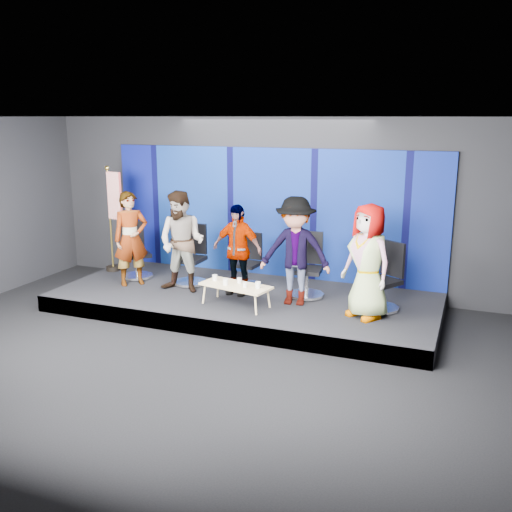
# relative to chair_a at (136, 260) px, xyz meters

# --- Properties ---
(ground) EXTENTS (10.00, 10.00, 0.00)m
(ground) POSITION_rel_chair_a_xyz_m (2.49, -2.75, -0.67)
(ground) COLOR black
(ground) RESTS_ON ground
(room_walls) EXTENTS (10.02, 8.02, 3.51)m
(room_walls) POSITION_rel_chair_a_xyz_m (2.49, -2.75, 1.76)
(room_walls) COLOR black
(room_walls) RESTS_ON ground
(riser) EXTENTS (7.00, 3.00, 0.30)m
(riser) POSITION_rel_chair_a_xyz_m (2.49, -0.25, -0.52)
(riser) COLOR black
(riser) RESTS_ON ground
(backdrop) EXTENTS (7.00, 0.08, 2.60)m
(backdrop) POSITION_rel_chair_a_xyz_m (2.49, 1.20, 0.93)
(backdrop) COLOR #070853
(backdrop) RESTS_ON riser
(chair_a) EXTENTS (0.90, 0.90, 1.13)m
(chair_a) POSITION_rel_chair_a_xyz_m (0.00, 0.00, 0.00)
(chair_a) COLOR silver
(chair_a) RESTS_ON riser
(panelist_a) EXTENTS (0.77, 0.78, 1.82)m
(panelist_a) POSITION_rel_chair_a_xyz_m (0.21, -0.46, 0.54)
(panelist_a) COLOR black
(panelist_a) RESTS_ON riser
(chair_b) EXTENTS (0.66, 0.66, 1.17)m
(chair_b) POSITION_rel_chair_a_xyz_m (1.26, 0.00, 0.01)
(chair_b) COLOR silver
(chair_b) RESTS_ON riser
(panelist_b) EXTENTS (0.92, 0.72, 1.89)m
(panelist_b) POSITION_rel_chair_a_xyz_m (1.34, -0.50, 0.58)
(panelist_b) COLOR black
(panelist_b) RESTS_ON riser
(chair_c) EXTENTS (0.63, 0.63, 1.03)m
(chair_c) POSITION_rel_chair_a_xyz_m (2.36, 0.25, -0.03)
(chair_c) COLOR silver
(chair_c) RESTS_ON riser
(panelist_c) EXTENTS (1.01, 0.49, 1.67)m
(panelist_c) POSITION_rel_chair_a_xyz_m (2.35, -0.25, 0.47)
(panelist_c) COLOR black
(panelist_c) RESTS_ON riser
(chair_d) EXTENTS (0.73, 0.73, 1.17)m
(chair_d) POSITION_rel_chair_a_xyz_m (3.60, 0.07, 0.01)
(chair_d) COLOR silver
(chair_d) RESTS_ON riser
(panelist_d) EXTENTS (1.29, 0.83, 1.89)m
(panelist_d) POSITION_rel_chair_a_xyz_m (3.52, -0.44, 0.58)
(panelist_d) COLOR black
(panelist_d) RESTS_ON riser
(chair_e) EXTENTS (0.90, 0.90, 1.16)m
(chair_e) POSITION_rel_chair_a_xyz_m (5.01, -0.19, 0.01)
(chair_e) COLOR silver
(chair_e) RESTS_ON riser
(panelist_e) EXTENTS (1.10, 1.00, 1.88)m
(panelist_e) POSITION_rel_chair_a_xyz_m (4.81, -0.66, 0.57)
(panelist_e) COLOR black
(panelist_e) RESTS_ON riser
(coffee_table) EXTENTS (1.31, 0.76, 0.38)m
(coffee_table) POSITION_rel_chair_a_xyz_m (2.61, -0.92, -0.02)
(coffee_table) COLOR tan
(coffee_table) RESTS_ON riser
(mug_a) EXTENTS (0.09, 0.09, 0.10)m
(mug_a) POSITION_rel_chair_a_xyz_m (2.16, -0.82, 0.06)
(mug_a) COLOR silver
(mug_a) RESTS_ON coffee_table
(mug_b) EXTENTS (0.09, 0.09, 0.11)m
(mug_b) POSITION_rel_chair_a_xyz_m (2.45, -1.00, 0.06)
(mug_b) COLOR silver
(mug_b) RESTS_ON coffee_table
(mug_c) EXTENTS (0.08, 0.08, 0.09)m
(mug_c) POSITION_rel_chair_a_xyz_m (2.62, -0.80, 0.06)
(mug_c) COLOR silver
(mug_c) RESTS_ON coffee_table
(mug_d) EXTENTS (0.07, 0.07, 0.09)m
(mug_d) POSITION_rel_chair_a_xyz_m (2.81, -1.00, 0.05)
(mug_d) COLOR silver
(mug_d) RESTS_ON coffee_table
(mug_e) EXTENTS (0.09, 0.09, 0.11)m
(mug_e) POSITION_rel_chair_a_xyz_m (3.04, -0.97, 0.06)
(mug_e) COLOR silver
(mug_e) RESTS_ON coffee_table
(flag_stand) EXTENTS (0.50, 0.30, 2.22)m
(flag_stand) POSITION_rel_chair_a_xyz_m (-0.65, 0.23, 0.81)
(flag_stand) COLOR black
(flag_stand) RESTS_ON riser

